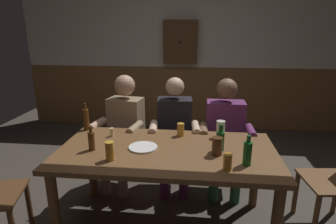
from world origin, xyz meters
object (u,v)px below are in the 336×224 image
(plate_0, at_px, (143,147))
(bottle_3, at_px, (91,141))
(pint_glass_0, at_px, (110,151))
(dining_table, at_px, (167,160))
(pint_glass_2, at_px, (181,130))
(bottle_0, at_px, (247,153))
(pint_glass_1, at_px, (228,162))
(person_0, at_px, (123,126))
(person_1, at_px, (175,129))
(bottle_1, at_px, (86,119))
(pint_glass_3, at_px, (221,129))
(table_candle, at_px, (112,132))
(bottle_2, at_px, (220,140))
(wall_dart_cabinet, at_px, (180,42))
(pint_glass_4, at_px, (217,146))
(person_2, at_px, (225,131))

(plate_0, relative_size, bottle_3, 1.18)
(plate_0, height_order, pint_glass_0, pint_glass_0)
(dining_table, height_order, bottle_3, bottle_3)
(bottle_3, xyz_separation_m, pint_glass_2, (0.71, 0.40, -0.02))
(pint_glass_0, height_order, pint_glass_2, pint_glass_0)
(dining_table, height_order, bottle_0, bottle_0)
(bottle_0, height_order, pint_glass_1, bottle_0)
(plate_0, bearing_deg, pint_glass_2, 47.39)
(person_0, relative_size, person_1, 1.01)
(person_1, relative_size, bottle_0, 5.31)
(bottle_1, xyz_separation_m, pint_glass_3, (1.30, -0.05, -0.03))
(person_1, relative_size, table_candle, 15.23)
(bottle_2, relative_size, pint_glass_2, 1.83)
(plate_0, bearing_deg, bottle_3, -169.01)
(wall_dart_cabinet, bearing_deg, pint_glass_2, -85.98)
(dining_table, height_order, pint_glass_2, pint_glass_2)
(person_0, bearing_deg, table_candle, 102.11)
(person_1, bearing_deg, bottle_0, 119.22)
(person_1, distance_m, table_candle, 0.72)
(bottle_2, distance_m, pint_glass_0, 0.89)
(dining_table, xyz_separation_m, bottle_0, (0.62, -0.21, 0.19))
(dining_table, height_order, pint_glass_4, pint_glass_4)
(dining_table, xyz_separation_m, person_1, (0.01, 0.70, 0.02))
(person_0, height_order, person_2, person_0)
(pint_glass_1, relative_size, pint_glass_2, 1.01)
(bottle_2, bearing_deg, bottle_3, -173.91)
(dining_table, relative_size, pint_glass_0, 12.19)
(dining_table, bearing_deg, pint_glass_3, 35.82)
(table_candle, xyz_separation_m, pint_glass_1, (1.01, -0.55, 0.02))
(pint_glass_2, relative_size, wall_dart_cabinet, 0.17)
(bottle_0, bearing_deg, table_candle, 158.71)
(person_1, height_order, pint_glass_1, person_1)
(table_candle, bearing_deg, dining_table, -24.25)
(bottle_1, height_order, pint_glass_1, bottle_1)
(pint_glass_4, bearing_deg, pint_glass_3, 82.20)
(bottle_3, relative_size, pint_glass_0, 1.39)
(person_1, bearing_deg, plate_0, 68.87)
(table_candle, xyz_separation_m, pint_glass_0, (0.13, -0.48, 0.03))
(dining_table, bearing_deg, person_2, 52.30)
(pint_glass_4, bearing_deg, pint_glass_0, -167.25)
(bottle_2, relative_size, pint_glass_1, 1.81)
(plate_0, xyz_separation_m, pint_glass_2, (0.29, 0.32, 0.05))
(pint_glass_3, xyz_separation_m, pint_glass_4, (-0.05, -0.39, -0.00))
(table_candle, xyz_separation_m, pint_glass_2, (0.63, 0.08, 0.02))
(plate_0, relative_size, bottle_1, 0.90)
(dining_table, bearing_deg, bottle_1, 155.38)
(plate_0, distance_m, pint_glass_0, 0.33)
(bottle_1, relative_size, pint_glass_4, 1.85)
(pint_glass_2, xyz_separation_m, pint_glass_4, (0.31, -0.38, 0.01))
(bottle_0, bearing_deg, wall_dart_cabinet, 103.54)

